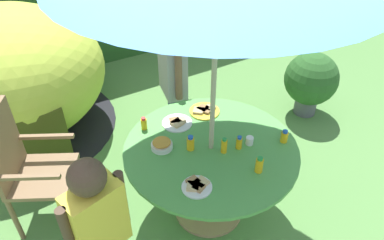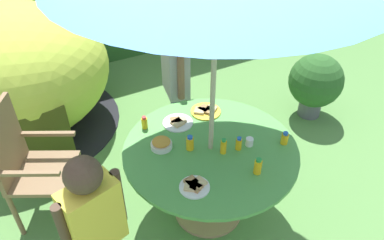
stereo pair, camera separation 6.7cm
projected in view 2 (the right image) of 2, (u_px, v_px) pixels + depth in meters
name	position (u px, v px, depth m)	size (l,w,h in m)	color
ground_plane	(208.00, 211.00, 3.23)	(10.00, 10.00, 0.02)	#548442
garden_table	(210.00, 164.00, 2.88)	(1.32, 1.32, 0.73)	tan
wooden_chair	(27.00, 162.00, 2.85)	(0.64, 0.64, 1.08)	brown
dome_tent	(14.00, 73.00, 3.77)	(2.05, 2.05, 1.36)	#B2C63F
potted_plant	(315.00, 82.00, 4.07)	(0.59, 0.59, 0.75)	#595960
child_in_grey_shirt	(175.00, 69.00, 3.46)	(0.26, 0.45, 1.34)	navy
child_in_yellow_shirt	(94.00, 216.00, 2.18)	(0.42, 0.26, 1.26)	#3F3F47
snack_bowl	(161.00, 144.00, 2.76)	(0.16, 0.16, 0.08)	white
plate_near_left	(194.00, 186.00, 2.46)	(0.21, 0.21, 0.03)	white
plate_near_right	(206.00, 111.00, 3.13)	(0.26, 0.26, 0.03)	yellow
plate_far_right	(178.00, 122.00, 3.01)	(0.25, 0.25, 0.03)	white
juice_bottle_far_left	(190.00, 143.00, 2.74)	(0.06, 0.06, 0.12)	yellow
juice_bottle_center_front	(285.00, 138.00, 2.79)	(0.05, 0.05, 0.11)	yellow
juice_bottle_center_back	(239.00, 144.00, 2.74)	(0.05, 0.05, 0.11)	yellow
juice_bottle_mid_left	(223.00, 146.00, 2.70)	(0.05, 0.05, 0.13)	yellow
juice_bottle_mid_right	(145.00, 123.00, 2.94)	(0.05, 0.05, 0.11)	yellow
juice_bottle_front_edge	(258.00, 166.00, 2.54)	(0.05, 0.05, 0.13)	yellow
cup_near	(249.00, 142.00, 2.78)	(0.06, 0.06, 0.06)	white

